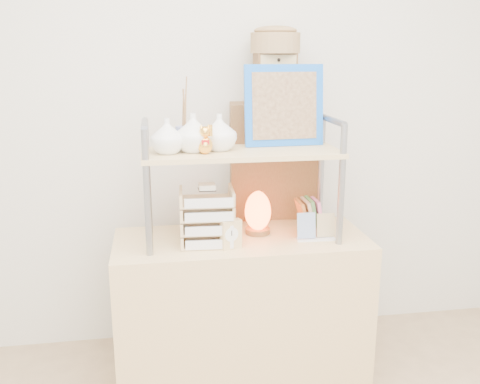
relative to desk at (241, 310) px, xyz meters
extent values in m
cube|color=silver|center=(0.00, 0.50, 0.93)|extent=(3.40, 0.02, 2.60)
cube|color=tan|center=(0.00, 0.00, 0.00)|extent=(1.20, 0.50, 0.75)
cube|color=brown|center=(0.23, 0.37, 0.30)|extent=(0.47, 0.29, 1.35)
cylinder|color=gray|center=(-0.43, -0.15, 0.65)|extent=(0.03, 0.03, 0.55)
cylinder|color=gray|center=(-0.43, 0.15, 0.65)|extent=(0.03, 0.03, 0.55)
cylinder|color=gray|center=(-0.43, 0.00, 0.93)|extent=(0.03, 0.30, 0.03)
cylinder|color=gray|center=(0.43, -0.15, 0.65)|extent=(0.03, 0.03, 0.55)
cylinder|color=gray|center=(0.43, 0.15, 0.65)|extent=(0.03, 0.03, 0.55)
cylinder|color=gray|center=(0.43, 0.00, 0.93)|extent=(0.03, 0.30, 0.03)
cube|color=tan|center=(0.00, 0.00, 0.79)|extent=(0.90, 0.34, 0.02)
imported|color=white|center=(-0.33, -0.02, 0.87)|extent=(0.15, 0.15, 0.15)
imported|color=white|center=(-0.22, 0.00, 0.88)|extent=(0.17, 0.17, 0.17)
imported|color=white|center=(-0.10, 0.02, 0.88)|extent=(0.16, 0.16, 0.17)
cylinder|color=#2943B4|center=(-0.26, 0.12, 0.85)|extent=(0.07, 0.07, 0.10)
cube|color=blue|center=(0.22, 0.10, 0.99)|extent=(0.38, 0.07, 0.38)
cube|color=brown|center=(0.22, 0.09, 0.99)|extent=(0.31, 0.05, 0.31)
cube|color=#DF6191|center=(0.37, 0.00, 0.46)|extent=(0.05, 0.12, 0.17)
cube|color=#588F47|center=(0.35, 0.02, 0.46)|extent=(0.05, 0.12, 0.17)
cube|color=tan|center=(0.33, 0.00, 0.46)|extent=(0.06, 0.13, 0.17)
cube|color=#BF6A2D|center=(0.31, 0.02, 0.46)|extent=(0.06, 0.14, 0.17)
cube|color=#DABF82|center=(-0.17, -0.03, 0.38)|extent=(0.24, 0.23, 0.01)
cube|color=white|center=(-0.17, -0.14, 0.40)|extent=(0.21, 0.02, 0.04)
cube|color=#DABF82|center=(-0.17, -0.03, 0.44)|extent=(0.24, 0.23, 0.01)
cube|color=white|center=(-0.17, -0.14, 0.47)|extent=(0.21, 0.02, 0.04)
cube|color=#DABF82|center=(-0.17, -0.03, 0.51)|extent=(0.24, 0.23, 0.01)
cube|color=white|center=(-0.17, -0.14, 0.53)|extent=(0.21, 0.02, 0.04)
cube|color=#DABF82|center=(-0.17, -0.03, 0.57)|extent=(0.24, 0.23, 0.01)
cube|color=white|center=(-0.17, -0.14, 0.59)|extent=(0.21, 0.02, 0.04)
cube|color=beige|center=(-0.17, -0.05, 0.65)|extent=(0.07, 0.07, 0.03)
cylinder|color=brown|center=(0.09, 0.05, 0.39)|extent=(0.12, 0.12, 0.03)
ellipsoid|color=#FF541E|center=(0.09, 0.05, 0.49)|extent=(0.14, 0.13, 0.19)
cube|color=tan|center=(-0.07, -0.12, 0.44)|extent=(0.10, 0.07, 0.13)
cylinder|color=white|center=(-0.07, -0.15, 0.45)|extent=(0.06, 0.03, 0.07)
cube|color=white|center=(0.34, -0.08, 0.38)|extent=(0.18, 0.06, 0.01)
cube|color=navy|center=(0.29, -0.08, 0.45)|extent=(0.09, 0.03, 0.12)
cube|color=#A1875C|center=(0.39, -0.07, 0.44)|extent=(0.09, 0.03, 0.11)
cube|color=brown|center=(0.23, 0.35, 1.10)|extent=(0.20, 0.15, 0.25)
cube|color=tan|center=(0.23, 0.27, 1.01)|extent=(0.18, 0.01, 0.05)
cube|color=tan|center=(0.23, 0.27, 1.07)|extent=(0.18, 0.01, 0.05)
cube|color=tan|center=(0.23, 0.27, 1.13)|extent=(0.18, 0.01, 0.05)
cube|color=tan|center=(0.23, 0.27, 1.19)|extent=(0.18, 0.01, 0.05)
cylinder|color=olive|center=(0.23, 0.35, 1.28)|extent=(0.25, 0.25, 0.10)
camera|label=1|loc=(-0.40, -2.37, 1.23)|focal=40.00mm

